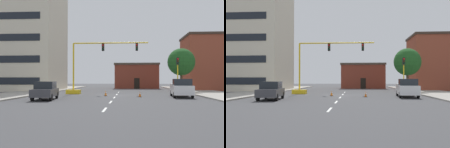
% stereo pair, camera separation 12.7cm
% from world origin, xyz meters
% --- Properties ---
extents(ground_plane, '(160.00, 160.00, 0.00)m').
position_xyz_m(ground_plane, '(0.00, 0.00, 0.00)').
color(ground_plane, '#424244').
extents(sidewalk_left, '(6.00, 56.00, 0.14)m').
position_xyz_m(sidewalk_left, '(-12.54, 8.00, 0.07)').
color(sidewalk_left, '#9E998E').
rests_on(sidewalk_left, ground_plane).
extents(sidewalk_right, '(6.00, 56.00, 0.14)m').
position_xyz_m(sidewalk_right, '(12.54, 8.00, 0.07)').
color(sidewalk_right, '#9E998E').
rests_on(sidewalk_right, ground_plane).
extents(lane_stripe_seg_0, '(0.16, 2.40, 0.01)m').
position_xyz_m(lane_stripe_seg_0, '(0.00, -14.00, 0.00)').
color(lane_stripe_seg_0, silver).
rests_on(lane_stripe_seg_0, ground_plane).
extents(lane_stripe_seg_1, '(0.16, 2.40, 0.01)m').
position_xyz_m(lane_stripe_seg_1, '(0.00, -8.50, 0.00)').
color(lane_stripe_seg_1, silver).
rests_on(lane_stripe_seg_1, ground_plane).
extents(lane_stripe_seg_2, '(0.16, 2.40, 0.01)m').
position_xyz_m(lane_stripe_seg_2, '(0.00, -3.00, 0.00)').
color(lane_stripe_seg_2, silver).
rests_on(lane_stripe_seg_2, ground_plane).
extents(lane_stripe_seg_3, '(0.16, 2.40, 0.01)m').
position_xyz_m(lane_stripe_seg_3, '(0.00, 2.50, 0.00)').
color(lane_stripe_seg_3, silver).
rests_on(lane_stripe_seg_3, ground_plane).
extents(lane_stripe_seg_4, '(0.16, 2.40, 0.01)m').
position_xyz_m(lane_stripe_seg_4, '(0.00, 8.00, 0.00)').
color(lane_stripe_seg_4, silver).
rests_on(lane_stripe_seg_4, ground_plane).
extents(building_tall_left, '(14.64, 12.82, 23.85)m').
position_xyz_m(building_tall_left, '(-17.85, 14.10, 11.93)').
color(building_tall_left, beige).
rests_on(building_tall_left, ground_plane).
extents(building_brick_center, '(9.45, 9.38, 5.36)m').
position_xyz_m(building_brick_center, '(3.17, 27.06, 2.69)').
color(building_brick_center, brown).
rests_on(building_brick_center, ground_plane).
extents(building_row_right, '(14.25, 8.77, 9.89)m').
position_xyz_m(building_row_right, '(18.74, 17.41, 4.96)').
color(building_row_right, brown).
rests_on(building_row_right, ground_plane).
extents(traffic_signal_gantry, '(10.79, 1.20, 6.83)m').
position_xyz_m(traffic_signal_gantry, '(-4.33, 3.31, 2.35)').
color(traffic_signal_gantry, yellow).
rests_on(traffic_signal_gantry, ground_plane).
extents(traffic_light_pole_right, '(0.32, 0.47, 4.80)m').
position_xyz_m(traffic_light_pole_right, '(7.94, 3.71, 3.53)').
color(traffic_light_pole_right, yellow).
rests_on(traffic_light_pole_right, ground_plane).
extents(tree_right_mid, '(4.08, 4.08, 6.60)m').
position_xyz_m(tree_right_mid, '(9.40, 8.67, 4.54)').
color(tree_right_mid, '#4C3823').
rests_on(tree_right_mid, ground_plane).
extents(pickup_truck_white, '(2.40, 5.54, 1.99)m').
position_xyz_m(pickup_truck_white, '(7.26, -1.89, 0.97)').
color(pickup_truck_white, white).
rests_on(pickup_truck_white, ground_plane).
extents(sedan_dark_gray_near_left, '(2.32, 4.67, 1.74)m').
position_xyz_m(sedan_dark_gray_near_left, '(-6.39, -6.42, 0.89)').
color(sedan_dark_gray_near_left, '#3D3D42').
rests_on(sedan_dark_gray_near_left, ground_plane).
extents(traffic_cone_roadside_a, '(0.36, 0.36, 0.61)m').
position_xyz_m(traffic_cone_roadside_a, '(-1.18, -0.35, 0.30)').
color(traffic_cone_roadside_a, black).
rests_on(traffic_cone_roadside_a, ground_plane).
extents(traffic_cone_roadside_b, '(0.36, 0.36, 0.60)m').
position_xyz_m(traffic_cone_roadside_b, '(2.76, -2.06, 0.30)').
color(traffic_cone_roadside_b, black).
rests_on(traffic_cone_roadside_b, ground_plane).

